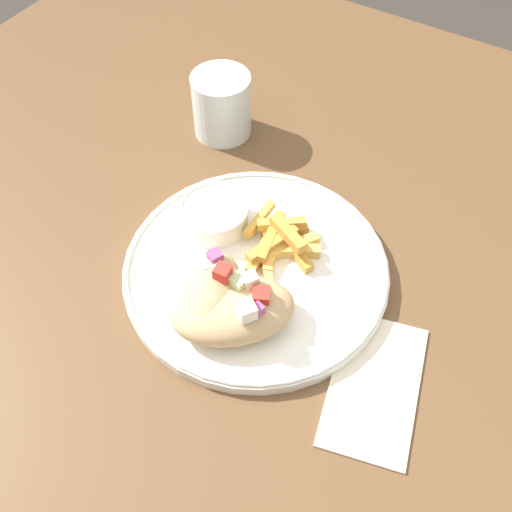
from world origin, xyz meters
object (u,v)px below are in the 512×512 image
at_px(water_glass, 222,107).
at_px(fries_pile, 279,242).
at_px(pita_sandwich_far, 213,292).
at_px(plate, 256,269).
at_px(pita_sandwich_near, 234,310).
at_px(sauce_ramekin, 215,214).

bearing_deg(water_glass, fries_pile, -130.39).
bearing_deg(pita_sandwich_far, plate, -31.46).
distance_m(plate, fries_pile, 0.04).
bearing_deg(plate, fries_pile, -13.80).
bearing_deg(pita_sandwich_near, sauce_ramekin, 90.66).
xyz_separation_m(fries_pile, sauce_ramekin, (-0.01, 0.09, 0.01)).
bearing_deg(pita_sandwich_near, fries_pile, 53.38).
height_order(pita_sandwich_near, sauce_ramekin, pita_sandwich_near).
bearing_deg(pita_sandwich_far, pita_sandwich_near, -123.54).
distance_m(plate, water_glass, 0.26).
height_order(plate, fries_pile, fries_pile).
bearing_deg(fries_pile, pita_sandwich_far, 168.59).
distance_m(pita_sandwich_far, sauce_ramekin, 0.12).
distance_m(sauce_ramekin, water_glass, 0.19).
height_order(pita_sandwich_far, water_glass, water_glass).
height_order(pita_sandwich_near, water_glass, water_glass).
distance_m(fries_pile, water_glass, 0.24).
bearing_deg(fries_pile, water_glass, 49.61).
xyz_separation_m(pita_sandwich_near, water_glass, (0.27, 0.19, 0.00)).
relative_size(pita_sandwich_far, fries_pile, 1.05).
xyz_separation_m(fries_pile, water_glass, (0.16, 0.18, 0.02)).
distance_m(plate, sauce_ramekin, 0.08).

